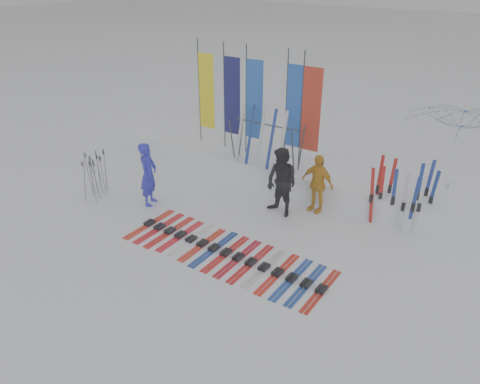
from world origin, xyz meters
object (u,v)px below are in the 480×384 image
Objects in this scene: person_blue at (148,174)px; ski_rack at (266,138)px; ski_row at (225,253)px; person_black at (282,183)px; tent_canopy at (453,153)px; person_yellow at (317,183)px.

ski_rack is (1.85, 2.85, 0.52)m from person_blue.
person_black is at bearing 87.49° from ski_row.
person_blue is 3.44m from ski_rack.
person_black is (3.17, 1.45, 0.03)m from person_blue.
person_blue is at bearing -143.53° from tent_canopy.
person_blue is 8.04m from tent_canopy.
person_yellow is 0.54× the size of tent_canopy.
person_blue is 0.59× the size of tent_canopy.
person_yellow is at bearing -83.22° from person_blue.
person_blue is at bearing -141.80° from person_black.
person_black reaches higher than ski_row.
ski_rack is at bearing -157.30° from tent_canopy.
ski_row is (-0.76, -2.97, -0.74)m from person_yellow.
ski_row is at bearing -78.83° from person_black.
person_blue is 0.97× the size of person_black.
person_black is at bearing -46.70° from ski_rack.
person_black reaches higher than person_blue.
tent_canopy is 1.43× the size of ski_rack.
tent_canopy is at bearing 58.93° from ski_row.
person_black is at bearing -126.04° from person_yellow.
ski_row is at bearing -96.44° from person_yellow.
tent_canopy reaches higher than ski_rack.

